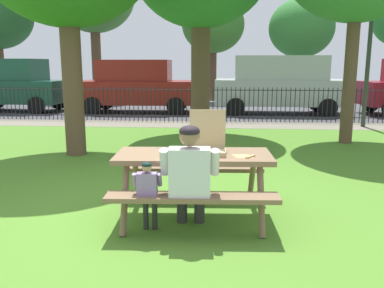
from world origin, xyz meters
name	(u,v)px	position (x,y,z in m)	size (l,w,h in m)	color
ground	(163,169)	(0.00, 1.98, -0.01)	(28.00, 11.97, 0.02)	#508329
cobblestone_walkway	(189,125)	(0.00, 7.27, 0.00)	(28.00, 1.40, 0.01)	gray
street_asphalt	(198,110)	(0.00, 11.31, -0.01)	(28.00, 6.69, 0.01)	#424247
picnic_table_foreground	(193,168)	(0.70, -0.20, 0.60)	(1.88, 1.57, 0.79)	#7E5F45
pizza_box_open	(207,145)	(0.86, -0.12, 0.86)	(0.44, 0.46, 0.49)	tan
pizza_slice_on_table	(244,156)	(1.28, -0.30, 0.78)	(0.27, 0.26, 0.02)	#F9CA64
adult_at_table	(190,175)	(0.70, -0.70, 0.66)	(0.62, 0.61, 1.19)	#2F2F2F
child_at_table	(148,190)	(0.27, -0.76, 0.50)	(0.31, 0.30, 0.81)	#2A2A2A
iron_fence_streetside	(191,104)	(0.00, 7.97, 0.55)	(19.02, 0.03, 1.08)	black
lamp_post_walkway	(370,33)	(5.09, 7.24, 2.63)	(0.28, 0.28, 4.35)	#2D382D
parked_car_left	(14,85)	(-6.96, 10.21, 1.01)	(3.99, 2.01, 1.98)	#194835
parked_car_center	(137,85)	(-2.19, 10.21, 1.01)	(4.44, 1.99, 1.94)	maroon
parked_car_right	(279,84)	(3.04, 10.21, 1.10)	(4.63, 2.02, 2.08)	#B4BEB6
far_tree_center	(213,25)	(0.47, 15.35, 3.61)	(2.99, 2.99, 4.99)	brown
far_tree_midright	(301,28)	(4.65, 15.35, 3.44)	(3.06, 3.06, 4.84)	brown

